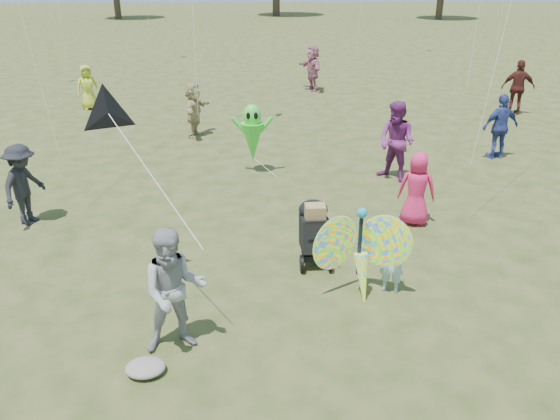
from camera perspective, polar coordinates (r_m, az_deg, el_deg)
The scene contains 16 objects.
ground at distance 8.15m, azimuth 1.96°, elevation -11.40°, with size 160.00×160.00×0.00m, color #51592B.
child_girl at distance 8.70m, azimuth 11.61°, elevation -5.33°, with size 0.39×0.25×1.06m, color #96C1D5.
adult_man at distance 7.28m, azimuth -10.99°, elevation -8.30°, with size 0.86×0.67×1.76m, color #929397.
grey_bag at distance 7.39m, azimuth -13.89°, elevation -15.71°, with size 0.51×0.42×0.16m, color gray.
crowd_a at distance 11.04m, azimuth 14.10°, elevation 2.16°, with size 0.73×0.47×1.49m, color #D12154.
crowd_b at distance 11.84m, azimuth -25.23°, elevation 2.41°, with size 1.06×0.61×1.64m, color black.
crowd_c at distance 15.74m, azimuth 22.04°, elevation 8.07°, with size 1.01×0.42×1.72m, color navy.
crowd_d at distance 16.81m, azimuth -8.97°, elevation 10.31°, with size 1.52×0.48×1.64m, color tan.
crowd_e at distance 13.28m, azimuth 12.07°, elevation 7.00°, with size 0.93×0.72×1.90m, color #72266A.
crowd_g at distance 21.21m, azimuth -19.46°, elevation 11.99°, with size 0.77×0.50×1.58m, color #BCCB2F.
crowd_h at distance 20.98m, azimuth 23.61°, elevation 11.65°, with size 1.09×0.45×1.86m, color #461B17.
crowd_j at distance 23.35m, azimuth 3.40°, elevation 14.58°, with size 1.70×0.54×1.83m, color #A86079.
jogging_stroller at distance 9.40m, azimuth 3.58°, elevation -1.93°, with size 0.53×1.06×1.09m.
butterfly_kite at distance 8.41m, azimuth 8.46°, elevation -4.56°, with size 1.74×0.75×1.68m.
delta_kite_rig at distance 8.16m, azimuth -17.48°, elevation 9.55°, with size 1.83×1.82×1.84m.
alien_kite at distance 13.46m, azimuth -2.90°, elevation 7.80°, with size 1.12×0.69×1.74m.
Camera 1 is at (-0.59, -6.62, 4.72)m, focal length 35.00 mm.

